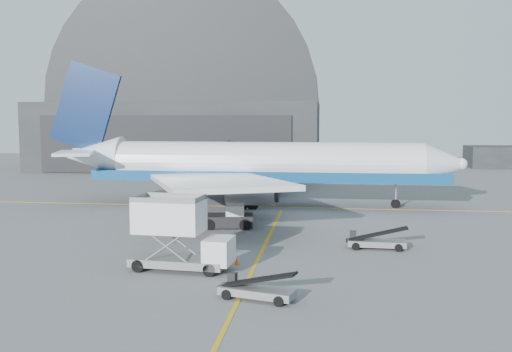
# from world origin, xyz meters

# --- Properties ---
(ground) EXTENTS (200.00, 200.00, 0.00)m
(ground) POSITION_xyz_m (0.00, 0.00, 0.00)
(ground) COLOR #565659
(ground) RESTS_ON ground
(taxi_lines) EXTENTS (80.00, 42.12, 0.02)m
(taxi_lines) POSITION_xyz_m (0.00, 12.67, 0.01)
(taxi_lines) COLOR gold
(taxi_lines) RESTS_ON ground
(hangar) EXTENTS (50.00, 28.30, 28.00)m
(hangar) POSITION_xyz_m (-22.00, 64.95, 9.54)
(hangar) COLOR black
(hangar) RESTS_ON ground
(distant_bldg_a) EXTENTS (14.00, 8.00, 4.00)m
(distant_bldg_a) POSITION_xyz_m (38.00, 72.00, 0.00)
(distant_bldg_a) COLOR black
(distant_bldg_a) RESTS_ON ground
(airliner) EXTENTS (45.18, 43.81, 15.86)m
(airliner) POSITION_xyz_m (-3.58, 21.17, 4.44)
(airliner) COLOR white
(airliner) RESTS_ON ground
(catering_truck) EXTENTS (6.57, 2.94, 4.39)m
(catering_truck) POSITION_xyz_m (-4.65, -5.38, 2.22)
(catering_truck) COLOR slate
(catering_truck) RESTS_ON ground
(pushback_tug) EXTENTS (4.65, 3.07, 2.03)m
(pushback_tug) POSITION_xyz_m (-3.82, 8.60, 0.76)
(pushback_tug) COLOR black
(pushback_tug) RESTS_ON ground
(belt_loader_a) EXTENTS (4.35, 2.35, 1.63)m
(belt_loader_a) POSITION_xyz_m (0.91, -10.52, 0.50)
(belt_loader_a) COLOR slate
(belt_loader_a) RESTS_ON ground
(belt_loader_b) EXTENTS (4.43, 1.66, 1.68)m
(belt_loader_b) POSITION_xyz_m (8.15, 1.94, 0.52)
(belt_loader_b) COLOR slate
(belt_loader_b) RESTS_ON ground
(traffic_cone) EXTENTS (0.34, 0.34, 0.48)m
(traffic_cone) POSITION_xyz_m (-1.19, -3.72, 0.23)
(traffic_cone) COLOR #FA4D07
(traffic_cone) RESTS_ON ground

